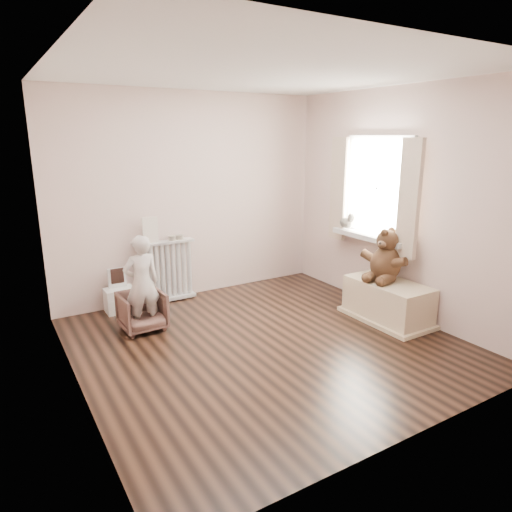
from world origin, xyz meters
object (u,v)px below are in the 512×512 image
teddy_bear (386,262)px  radiator (166,272)px  armchair (142,311)px  child (142,283)px  plush_cat (347,221)px  toy_vanity (119,290)px  toy_bench (387,303)px

teddy_bear → radiator: bearing=124.1°
armchair → child: child is taller
armchair → plush_cat: size_ratio=1.85×
armchair → plush_cat: 2.76m
toy_vanity → teddy_bear: size_ratio=0.89×
plush_cat → armchair: bearing=161.5°
toy_bench → teddy_bear: size_ratio=1.61×
armchair → toy_bench: size_ratio=0.49×
plush_cat → radiator: bearing=142.7°
radiator → teddy_bear: teddy_bear is taller
toy_bench → child: bearing=155.5°
armchair → teddy_bear: bearing=-25.2°
radiator → plush_cat: size_ratio=3.14×
armchair → plush_cat: bearing=-7.8°
armchair → toy_bench: toy_bench is taller
armchair → plush_cat: (2.63, -0.29, 0.79)m
toy_vanity → armchair: (0.07, -0.66, -0.06)m
radiator → toy_vanity: bearing=-177.1°
child → radiator: bearing=-127.2°
toy_vanity → toy_bench: 3.16m
toy_bench → teddy_bear: (0.02, 0.09, 0.47)m
toy_bench → plush_cat: (0.14, 0.90, 0.80)m
radiator → toy_vanity: size_ratio=1.49×
child → plush_cat: (2.63, -0.24, 0.46)m
toy_vanity → armchair: size_ratio=1.14×
toy_vanity → teddy_bear: bearing=-34.3°
radiator → toy_bench: radiator is taller
toy_vanity → toy_bench: bearing=-35.8°
toy_vanity → armchair: 0.67m
child → toy_bench: size_ratio=1.09×
radiator → armchair: bearing=-127.4°
child → toy_bench: 2.76m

